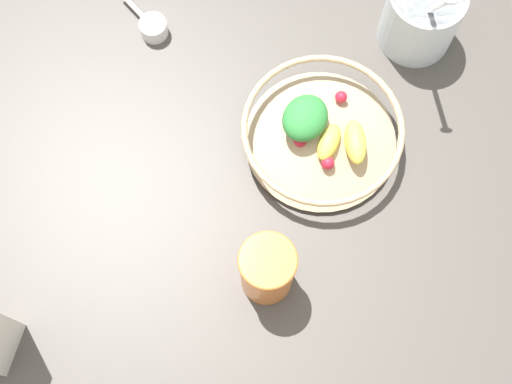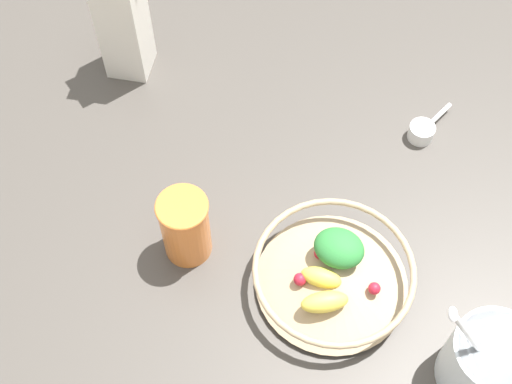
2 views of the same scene
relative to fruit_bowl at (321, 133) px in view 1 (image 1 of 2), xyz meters
The scene contains 6 objects.
ground_plane 0.27m from the fruit_bowl, 118.21° to the right, with size 6.00×6.00×0.00m, color gray.
countertop 0.26m from the fruit_bowl, 118.21° to the right, with size 1.11×1.11×0.05m.
fruit_bowl is the anchor object (origin of this frame).
yogurt_tub 0.24m from the fruit_bowl, 65.46° to the left, with size 0.12×0.15×0.24m.
drinking_cup 0.23m from the fruit_bowl, 95.32° to the right, with size 0.08×0.08×0.13m.
measuring_scoop 0.33m from the fruit_bowl, 159.28° to the left, with size 0.09×0.07×0.03m.
Camera 1 is at (0.14, -0.20, 1.05)m, focal length 50.00 mm.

